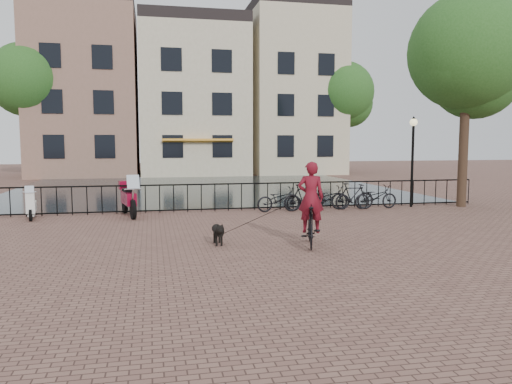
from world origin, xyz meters
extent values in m
plane|color=brown|center=(0.00, 0.00, 0.00)|extent=(100.00, 100.00, 0.00)
plane|color=black|center=(0.00, 17.30, 0.00)|extent=(20.00, 20.00, 0.00)
cube|color=black|center=(0.00, 8.00, 1.00)|extent=(20.00, 0.05, 0.05)
cube|color=black|center=(0.00, 8.00, 0.08)|extent=(20.00, 0.05, 0.05)
cube|color=#85614D|center=(-7.50, 30.00, 6.00)|extent=(7.50, 9.00, 12.00)
cube|color=black|center=(-7.50, 30.00, 12.40)|extent=(7.50, 9.00, 0.80)
cube|color=#C4B694|center=(0.50, 30.00, 5.50)|extent=(8.00, 9.00, 11.00)
cube|color=black|center=(0.50, 30.00, 11.40)|extent=(8.00, 9.00, 0.80)
cube|color=orange|center=(0.50, 25.30, 2.60)|extent=(5.00, 0.60, 0.15)
cube|color=beige|center=(8.50, 30.00, 6.25)|extent=(7.00, 9.00, 12.50)
cube|color=black|center=(8.50, 30.00, 12.90)|extent=(7.00, 9.00, 0.80)
cylinder|color=black|center=(-11.00, 27.00, 3.15)|extent=(0.36, 0.36, 6.30)
sphere|color=#22531B|center=(-11.00, 27.00, 6.75)|extent=(5.04, 5.04, 5.04)
cylinder|color=black|center=(9.20, 7.30, 2.80)|extent=(0.36, 0.36, 5.60)
sphere|color=#22531B|center=(9.20, 7.30, 6.00)|extent=(4.48, 4.48, 4.48)
cylinder|color=black|center=(12.00, 27.00, 2.97)|extent=(0.36, 0.36, 5.95)
sphere|color=#22531B|center=(12.00, 27.00, 6.38)|extent=(4.76, 4.76, 4.76)
cylinder|color=black|center=(7.20, 7.60, 1.60)|extent=(0.10, 0.10, 3.20)
sphere|color=beige|center=(7.20, 7.60, 3.30)|extent=(0.30, 0.30, 0.30)
imported|color=black|center=(1.04, 1.40, 0.53)|extent=(0.98, 1.85, 1.07)
imported|color=maroon|center=(1.04, 1.40, 1.39)|extent=(0.87, 0.69, 2.09)
imported|color=black|center=(1.80, 7.40, 0.45)|extent=(1.77, 0.79, 0.90)
imported|color=black|center=(2.75, 7.40, 0.50)|extent=(1.72, 0.75, 1.00)
imported|color=black|center=(3.70, 7.40, 0.45)|extent=(1.75, 0.71, 0.90)
imported|color=black|center=(4.65, 7.40, 0.50)|extent=(1.68, 0.55, 1.00)
imported|color=black|center=(5.60, 7.40, 0.45)|extent=(1.73, 0.65, 0.90)
camera|label=1|loc=(-2.77, -10.17, 2.58)|focal=35.00mm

